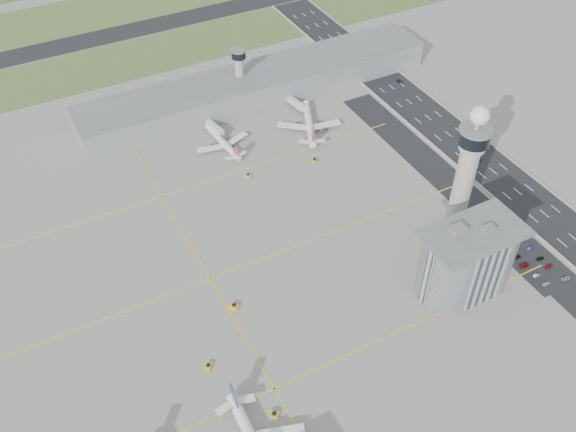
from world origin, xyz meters
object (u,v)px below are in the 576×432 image
car_lot_8 (540,259)px  car_lot_11 (510,227)px  tug_3 (234,306)px  car_hw_1 (479,159)px  car_lot_4 (504,247)px  airplane_far_b (309,119)px  tug_2 (274,414)px  airplane_far_a (222,138)px  car_lot_1 (537,275)px  jet_bridge_far_1 (289,100)px  tug_4 (248,175)px  car_lot_0 (546,284)px  car_hw_4 (331,45)px  car_hw_2 (400,81)px  car_lot_5 (489,233)px  jet_bridge_far_0 (208,124)px  car_lot_10 (520,236)px  car_lot_2 (524,265)px  tug_5 (315,160)px  tug_1 (208,366)px  car_lot_6 (566,278)px  secondary_tower (240,71)px  car_lot_7 (549,266)px  car_lot_9 (530,248)px  control_tower (468,166)px  car_lot_3 (517,257)px  admin_building (467,259)px

car_lot_8 → car_lot_11: 21.61m
tug_3 → car_hw_1: (151.55, 29.20, -0.41)m
car_lot_4 → car_hw_1: (31.49, 54.29, 0.02)m
airplane_far_b → tug_2: (-95.91, -146.29, -4.82)m
airplane_far_a → car_lot_1: 168.48m
jet_bridge_far_1 → tug_4: (-48.68, -47.85, -2.05)m
jet_bridge_far_1 → tug_2: size_ratio=4.29×
car_lot_0 → car_hw_4: 220.99m
car_hw_2 → car_lot_5: bearing=-114.7°
jet_bridge_far_0 → car_hw_2: 120.91m
car_lot_11 → car_hw_1: size_ratio=1.21×
car_lot_10 → airplane_far_b: bearing=15.4°
car_lot_2 → car_lot_1: bearing=-174.2°
tug_5 → car_lot_1: 121.55m
tug_3 → car_lot_1: 129.03m
tug_1 → car_lot_11: tug_1 is taller
car_lot_6 → car_hw_1: (20.91, 81.05, 0.00)m
tug_5 → car_lot_0: tug_5 is taller
secondary_tower → car_lot_1: (53.70, -183.67, -18.16)m
tug_2 → car_lot_5: size_ratio=0.96×
car_lot_7 → car_lot_11: bearing=-10.6°
airplane_far_b → car_lot_9: (41.52, -126.86, -5.16)m
control_tower → car_lot_1: control_tower is taller
airplane_far_a → car_lot_11: 150.48m
car_lot_3 → car_hw_4: car_hw_4 is taller
tug_3 → airplane_far_b: bearing=15.7°
secondary_tower → car_lot_0: bearing=-74.2°
airplane_far_b → tug_4: size_ratio=14.96×
admin_building → car_lot_4: (30.77, 8.07, -14.73)m
control_tower → car_lot_0: control_tower is taller
secondary_tower → car_lot_11: size_ratio=7.26×
airplane_far_b → tug_3: airplane_far_b is taller
airplane_far_b → car_lot_11: size_ratio=9.38×
jet_bridge_far_0 → jet_bridge_far_1: size_ratio=1.00×
tug_5 → car_lot_9: size_ratio=0.84×
airplane_far_b → car_hw_1: airplane_far_b is taller
tug_2 → car_lot_8: (136.83, 12.55, -0.36)m
car_lot_1 → car_lot_11: size_ratio=0.88×
admin_building → car_lot_8: (39.93, -4.99, -14.72)m
airplane_far_a → tug_5: 50.43m
tug_1 → car_hw_4: bearing=-85.4°
tug_1 → car_lot_0: size_ratio=0.89×
airplane_far_a → car_hw_4: size_ratio=9.35×
car_lot_7 → car_lot_11: car_lot_11 is taller
car_lot_4 → car_lot_10: size_ratio=0.73×
airplane_far_b → tug_2: size_ratio=12.64×
car_lot_11 → car_lot_0: bearing=171.1°
car_lot_9 → tug_5: bearing=20.5°
car_lot_3 → car_hw_1: size_ratio=1.20×
tug_2 → car_lot_6: bearing=-49.9°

